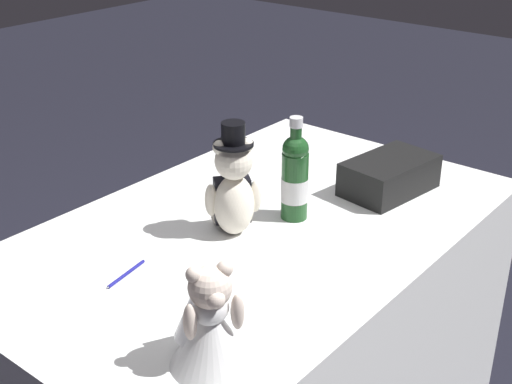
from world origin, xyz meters
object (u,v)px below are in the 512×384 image
champagne_bottle (295,176)px  teddy_bear_bride (209,318)px  teddy_bear_groom (234,188)px  signing_pen (125,275)px  gift_case_black (389,175)px

champagne_bottle → teddy_bear_bride: bearing=21.6°
teddy_bear_groom → teddy_bear_bride: 0.53m
champagne_bottle → signing_pen: 0.52m
teddy_bear_bride → gift_case_black: teddy_bear_bride is taller
champagne_bottle → signing_pen: size_ratio=2.11×
champagne_bottle → signing_pen: champagne_bottle is taller
teddy_bear_groom → gift_case_black: teddy_bear_groom is taller
signing_pen → gift_case_black: size_ratio=0.45×
teddy_bear_bride → gift_case_black: size_ratio=0.75×
signing_pen → gift_case_black: gift_case_black is taller
teddy_bear_bride → signing_pen: 0.38m
champagne_bottle → signing_pen: (0.49, -0.13, -0.12)m
teddy_bear_groom → signing_pen: 0.35m
teddy_bear_bride → signing_pen: size_ratio=1.65×
champagne_bottle → gift_case_black: (-0.31, 0.12, -0.07)m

